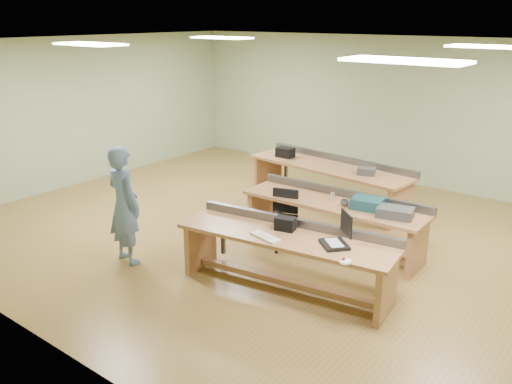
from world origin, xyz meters
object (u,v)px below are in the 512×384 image
(person, at_px, (124,205))
(camera_bag, at_px, (285,224))
(parts_bin_teal, at_px, (367,203))
(workbench_front, at_px, (287,248))
(mug, at_px, (344,203))
(workbench_back, at_px, (329,175))
(laptop_base, at_px, (334,244))
(parts_bin_grey, at_px, (395,212))
(workbench_mid, at_px, (334,214))
(drinks_can, at_px, (333,197))
(task_chair, at_px, (282,227))

(person, bearing_deg, camera_bag, -151.08)
(parts_bin_teal, bearing_deg, workbench_front, -103.28)
(mug, bearing_deg, workbench_back, 125.92)
(laptop_base, relative_size, camera_bag, 1.39)
(parts_bin_grey, height_order, mug, parts_bin_grey)
(workbench_mid, distance_m, laptop_base, 1.66)
(parts_bin_teal, relative_size, mug, 3.69)
(camera_bag, distance_m, drinks_can, 1.39)
(workbench_mid, relative_size, person, 1.67)
(person, bearing_deg, laptop_base, -157.16)
(person, height_order, camera_bag, person)
(workbench_back, distance_m, task_chair, 2.23)
(workbench_back, xyz_separation_m, parts_bin_teal, (1.62, -1.71, 0.26))
(workbench_front, bearing_deg, mug, 79.93)
(workbench_back, xyz_separation_m, parts_bin_grey, (2.08, -1.78, 0.25))
(workbench_front, xyz_separation_m, task_chair, (-0.81, 1.04, -0.23))
(workbench_front, distance_m, workbench_back, 3.44)
(workbench_mid, relative_size, parts_bin_teal, 6.60)
(laptop_base, xyz_separation_m, task_chair, (-1.46, 0.98, -0.44))
(workbench_back, bearing_deg, drinks_can, -52.32)
(workbench_mid, relative_size, parts_bin_grey, 5.89)
(parts_bin_grey, bearing_deg, task_chair, -166.59)
(laptop_base, distance_m, camera_bag, 0.76)
(workbench_back, distance_m, laptop_base, 3.69)
(workbench_back, bearing_deg, task_chair, -72.00)
(workbench_back, xyz_separation_m, laptop_base, (1.92, -3.15, 0.21))
(parts_bin_grey, height_order, drinks_can, parts_bin_grey)
(workbench_front, height_order, camera_bag, camera_bag)
(workbench_front, bearing_deg, person, -170.13)
(workbench_mid, xyz_separation_m, drinks_can, (-0.05, 0.01, 0.26))
(mug, bearing_deg, workbench_mid, 156.04)
(person, xyz_separation_m, camera_bag, (2.17, 0.84, -0.02))
(camera_bag, bearing_deg, mug, 69.72)
(parts_bin_grey, bearing_deg, person, -145.08)
(parts_bin_teal, height_order, mug, parts_bin_teal)
(workbench_mid, height_order, parts_bin_grey, parts_bin_grey)
(workbench_back, relative_size, parts_bin_grey, 6.79)
(workbench_front, xyz_separation_m, laptop_base, (0.65, 0.05, 0.21))
(parts_bin_grey, bearing_deg, mug, -177.16)
(camera_bag, height_order, mug, camera_bag)
(mug, bearing_deg, parts_bin_grey, 2.84)
(parts_bin_grey, relative_size, drinks_can, 3.96)
(task_chair, relative_size, mug, 7.56)
(laptop_base, height_order, drinks_can, drinks_can)
(workbench_front, bearing_deg, parts_bin_grey, 52.27)
(workbench_back, xyz_separation_m, task_chair, (0.46, -2.17, -0.24))
(workbench_back, bearing_deg, workbench_front, -62.44)
(workbench_front, relative_size, task_chair, 3.30)
(task_chair, xyz_separation_m, drinks_can, (0.59, 0.46, 0.49))
(parts_bin_grey, distance_m, mug, 0.76)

